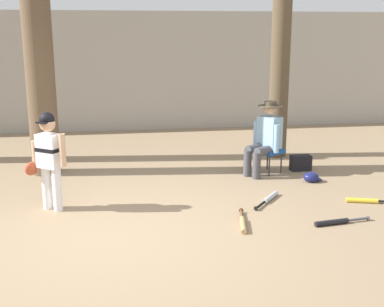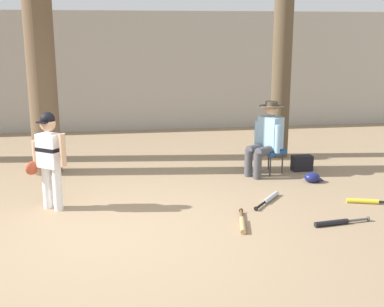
{
  "view_description": "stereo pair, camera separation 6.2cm",
  "coord_description": "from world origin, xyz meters",
  "px_view_note": "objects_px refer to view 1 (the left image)",
  "views": [
    {
      "loc": [
        0.07,
        -5.42,
        2.3
      ],
      "look_at": [
        1.04,
        0.82,
        0.75
      ],
      "focal_mm": 46.65,
      "sensor_mm": 36.0,
      "label": 1
    },
    {
      "loc": [
        0.13,
        -5.43,
        2.3
      ],
      "look_at": [
        1.04,
        0.82,
        0.75
      ],
      "focal_mm": 46.65,
      "sensor_mm": 36.0,
      "label": 2
    }
  ],
  "objects_px": {
    "handbag_beside_stool": "(301,163)",
    "bat_wood_tan": "(243,223)",
    "folding_stool": "(269,152)",
    "bat_black_composite": "(336,222)",
    "tree_near_player": "(38,47)",
    "seated_spectator": "(265,136)",
    "bat_yellow_trainer": "(366,201)",
    "young_ballplayer": "(48,155)",
    "batting_helmet_navy": "(311,177)",
    "bat_aluminum_silver": "(269,198)",
    "tree_behind_spectator": "(280,56)"
  },
  "relations": [
    {
      "from": "handbag_beside_stool",
      "to": "bat_wood_tan",
      "type": "distance_m",
      "value": 2.78
    },
    {
      "from": "seated_spectator",
      "to": "bat_wood_tan",
      "type": "xyz_separation_m",
      "value": [
        -0.92,
        -2.15,
        -0.61
      ]
    },
    {
      "from": "folding_stool",
      "to": "bat_yellow_trainer",
      "type": "bearing_deg",
      "value": -61.91
    },
    {
      "from": "batting_helmet_navy",
      "to": "folding_stool",
      "type": "bearing_deg",
      "value": 131.18
    },
    {
      "from": "seated_spectator",
      "to": "tree_near_player",
      "type": "bearing_deg",
      "value": 170.04
    },
    {
      "from": "tree_behind_spectator",
      "to": "bat_yellow_trainer",
      "type": "height_order",
      "value": "tree_behind_spectator"
    },
    {
      "from": "young_ballplayer",
      "to": "bat_black_composite",
      "type": "bearing_deg",
      "value": -17.2
    },
    {
      "from": "tree_behind_spectator",
      "to": "young_ballplayer",
      "type": "height_order",
      "value": "tree_behind_spectator"
    },
    {
      "from": "folding_stool",
      "to": "bat_black_composite",
      "type": "xyz_separation_m",
      "value": [
        0.13,
        -2.34,
        -0.33
      ]
    },
    {
      "from": "tree_near_player",
      "to": "bat_wood_tan",
      "type": "distance_m",
      "value": 4.34
    },
    {
      "from": "seated_spectator",
      "to": "folding_stool",
      "type": "bearing_deg",
      "value": 31.8
    },
    {
      "from": "handbag_beside_stool",
      "to": "seated_spectator",
      "type": "bearing_deg",
      "value": -170.07
    },
    {
      "from": "bat_black_composite",
      "to": "batting_helmet_navy",
      "type": "xyz_separation_m",
      "value": [
        0.38,
        1.75,
        0.04
      ]
    },
    {
      "from": "folding_stool",
      "to": "bat_black_composite",
      "type": "distance_m",
      "value": 2.37
    },
    {
      "from": "bat_wood_tan",
      "to": "batting_helmet_navy",
      "type": "relative_size",
      "value": 2.53
    },
    {
      "from": "bat_black_composite",
      "to": "batting_helmet_navy",
      "type": "height_order",
      "value": "batting_helmet_navy"
    },
    {
      "from": "seated_spectator",
      "to": "bat_wood_tan",
      "type": "distance_m",
      "value": 2.42
    },
    {
      "from": "bat_aluminum_silver",
      "to": "bat_wood_tan",
      "type": "xyz_separation_m",
      "value": [
        -0.59,
        -0.84,
        0.0
      ]
    },
    {
      "from": "folding_stool",
      "to": "bat_black_composite",
      "type": "bearing_deg",
      "value": -86.74
    },
    {
      "from": "batting_helmet_navy",
      "to": "bat_aluminum_silver",
      "type": "bearing_deg",
      "value": -140.24
    },
    {
      "from": "tree_near_player",
      "to": "bat_aluminum_silver",
      "type": "height_order",
      "value": "tree_near_player"
    },
    {
      "from": "tree_near_player",
      "to": "bat_black_composite",
      "type": "height_order",
      "value": "tree_near_player"
    },
    {
      "from": "bat_yellow_trainer",
      "to": "bat_aluminum_silver",
      "type": "bearing_deg",
      "value": 167.06
    },
    {
      "from": "handbag_beside_stool",
      "to": "bat_yellow_trainer",
      "type": "xyz_separation_m",
      "value": [
        0.3,
        -1.73,
        -0.1
      ]
    },
    {
      "from": "tree_near_player",
      "to": "folding_stool",
      "type": "relative_size",
      "value": 8.89
    },
    {
      "from": "handbag_beside_stool",
      "to": "bat_black_composite",
      "type": "xyz_separation_m",
      "value": [
        -0.46,
        -2.41,
        -0.1
      ]
    },
    {
      "from": "bat_black_composite",
      "to": "batting_helmet_navy",
      "type": "bearing_deg",
      "value": 77.59
    },
    {
      "from": "handbag_beside_stool",
      "to": "bat_wood_tan",
      "type": "relative_size",
      "value": 0.47
    },
    {
      "from": "batting_helmet_navy",
      "to": "bat_yellow_trainer",
      "type": "bearing_deg",
      "value": -70.97
    },
    {
      "from": "young_ballplayer",
      "to": "tree_behind_spectator",
      "type": "bearing_deg",
      "value": 31.44
    },
    {
      "from": "tree_near_player",
      "to": "young_ballplayer",
      "type": "height_order",
      "value": "tree_near_player"
    },
    {
      "from": "folding_stool",
      "to": "tree_behind_spectator",
      "type": "bearing_deg",
      "value": 65.33
    },
    {
      "from": "tree_near_player",
      "to": "folding_stool",
      "type": "bearing_deg",
      "value": -8.94
    },
    {
      "from": "young_ballplayer",
      "to": "bat_wood_tan",
      "type": "distance_m",
      "value": 2.64
    },
    {
      "from": "handbag_beside_stool",
      "to": "bat_aluminum_silver",
      "type": "bearing_deg",
      "value": -124.97
    },
    {
      "from": "young_ballplayer",
      "to": "bat_aluminum_silver",
      "type": "height_order",
      "value": "young_ballplayer"
    },
    {
      "from": "bat_wood_tan",
      "to": "batting_helmet_navy",
      "type": "xyz_separation_m",
      "value": [
        1.52,
        1.61,
        0.04
      ]
    },
    {
      "from": "tree_near_player",
      "to": "seated_spectator",
      "type": "xyz_separation_m",
      "value": [
        3.57,
        -0.63,
        -1.41
      ]
    },
    {
      "from": "handbag_beside_stool",
      "to": "bat_yellow_trainer",
      "type": "bearing_deg",
      "value": -80.27
    },
    {
      "from": "folding_stool",
      "to": "bat_wood_tan",
      "type": "xyz_separation_m",
      "value": [
        -1.0,
        -2.21,
        -0.33
      ]
    },
    {
      "from": "seated_spectator",
      "to": "bat_aluminum_silver",
      "type": "height_order",
      "value": "seated_spectator"
    },
    {
      "from": "bat_wood_tan",
      "to": "tree_near_player",
      "type": "bearing_deg",
      "value": 133.62
    },
    {
      "from": "bat_black_composite",
      "to": "seated_spectator",
      "type": "bearing_deg",
      "value": 95.42
    },
    {
      "from": "folding_stool",
      "to": "bat_aluminum_silver",
      "type": "xyz_separation_m",
      "value": [
        -0.41,
        -1.36,
        -0.33
      ]
    },
    {
      "from": "bat_aluminum_silver",
      "to": "bat_wood_tan",
      "type": "distance_m",
      "value": 1.03
    },
    {
      "from": "folding_stool",
      "to": "seated_spectator",
      "type": "distance_m",
      "value": 0.29
    },
    {
      "from": "tree_near_player",
      "to": "seated_spectator",
      "type": "relative_size",
      "value": 4.07
    },
    {
      "from": "seated_spectator",
      "to": "bat_black_composite",
      "type": "bearing_deg",
      "value": -84.58
    },
    {
      "from": "folding_stool",
      "to": "bat_yellow_trainer",
      "type": "xyz_separation_m",
      "value": [
        0.89,
        -1.66,
        -0.33
      ]
    },
    {
      "from": "bat_yellow_trainer",
      "to": "handbag_beside_stool",
      "type": "bearing_deg",
      "value": 99.73
    }
  ]
}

